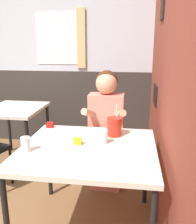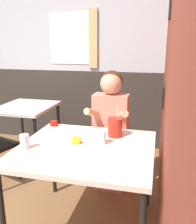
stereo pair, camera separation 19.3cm
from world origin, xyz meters
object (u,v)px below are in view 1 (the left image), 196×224
object	(u,v)px
main_table	(88,154)
background_table	(16,115)
person_seated	(106,128)
cocktail_pitcher	(114,127)

from	to	relation	value
main_table	background_table	world-z (taller)	same
main_table	background_table	xyz separation A→B (m)	(-1.10, 1.06, -0.03)
background_table	person_seated	size ratio (longest dim) A/B	0.61
background_table	cocktail_pitcher	size ratio (longest dim) A/B	2.72
background_table	person_seated	bearing A→B (deg)	-19.71
background_table	person_seated	distance (m)	1.24
main_table	background_table	distance (m)	1.53
main_table	cocktail_pitcher	world-z (taller)	cocktail_pitcher
background_table	cocktail_pitcher	xyz separation A→B (m)	(1.28, -0.79, 0.17)
person_seated	cocktail_pitcher	bearing A→B (deg)	-73.68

